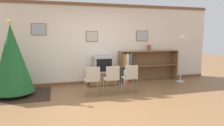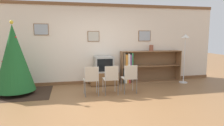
{
  "view_description": "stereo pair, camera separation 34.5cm",
  "coord_description": "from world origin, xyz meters",
  "px_view_note": "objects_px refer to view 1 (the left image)",
  "views": [
    {
      "loc": [
        -1.25,
        -4.45,
        1.65
      ],
      "look_at": [
        0.36,
        1.22,
        0.83
      ],
      "focal_mm": 32.0,
      "sensor_mm": 36.0,
      "label": 1
    },
    {
      "loc": [
        -0.92,
        -4.54,
        1.65
      ],
      "look_at": [
        0.36,
        1.22,
        0.83
      ],
      "focal_mm": 32.0,
      "sensor_mm": 36.0,
      "label": 2
    }
  ],
  "objects_px": {
    "christmas_tree": "(12,59)",
    "folding_chair_center": "(112,78)",
    "television": "(102,64)",
    "bookshelf": "(139,66)",
    "standing_lamp": "(182,46)",
    "tv_console": "(103,78)",
    "folding_chair_left": "(93,79)",
    "folding_chair_right": "(130,77)",
    "vase": "(149,48)"
  },
  "relations": [
    {
      "from": "tv_console",
      "to": "television",
      "type": "xyz_separation_m",
      "value": [
        0.0,
        -0.0,
        0.48
      ]
    },
    {
      "from": "television",
      "to": "folding_chair_right",
      "type": "distance_m",
      "value": 1.3
    },
    {
      "from": "folding_chair_right",
      "to": "bookshelf",
      "type": "distance_m",
      "value": 1.52
    },
    {
      "from": "folding_chair_left",
      "to": "television",
      "type": "bearing_deg",
      "value": 64.72
    },
    {
      "from": "bookshelf",
      "to": "vase",
      "type": "distance_m",
      "value": 0.73
    },
    {
      "from": "christmas_tree",
      "to": "bookshelf",
      "type": "relative_size",
      "value": 0.93
    },
    {
      "from": "standing_lamp",
      "to": "christmas_tree",
      "type": "bearing_deg",
      "value": -177.68
    },
    {
      "from": "christmas_tree",
      "to": "standing_lamp",
      "type": "height_order",
      "value": "christmas_tree"
    },
    {
      "from": "bookshelf",
      "to": "vase",
      "type": "relative_size",
      "value": 10.29
    },
    {
      "from": "television",
      "to": "standing_lamp",
      "type": "distance_m",
      "value": 2.86
    },
    {
      "from": "television",
      "to": "standing_lamp",
      "type": "relative_size",
      "value": 0.37
    },
    {
      "from": "tv_console",
      "to": "bookshelf",
      "type": "bearing_deg",
      "value": 4.87
    },
    {
      "from": "christmas_tree",
      "to": "bookshelf",
      "type": "height_order",
      "value": "christmas_tree"
    },
    {
      "from": "television",
      "to": "folding_chair_right",
      "type": "relative_size",
      "value": 0.75
    },
    {
      "from": "television",
      "to": "bookshelf",
      "type": "height_order",
      "value": "bookshelf"
    },
    {
      "from": "christmas_tree",
      "to": "folding_chair_left",
      "type": "height_order",
      "value": "christmas_tree"
    },
    {
      "from": "television",
      "to": "bookshelf",
      "type": "xyz_separation_m",
      "value": [
        1.37,
        0.12,
        -0.14
      ]
    },
    {
      "from": "folding_chair_center",
      "to": "standing_lamp",
      "type": "bearing_deg",
      "value": 16.93
    },
    {
      "from": "television",
      "to": "folding_chair_center",
      "type": "height_order",
      "value": "television"
    },
    {
      "from": "standing_lamp",
      "to": "folding_chair_left",
      "type": "bearing_deg",
      "value": -165.72
    },
    {
      "from": "folding_chair_left",
      "to": "christmas_tree",
      "type": "bearing_deg",
      "value": 163.02
    },
    {
      "from": "tv_console",
      "to": "folding_chair_right",
      "type": "bearing_deg",
      "value": -64.77
    },
    {
      "from": "christmas_tree",
      "to": "bookshelf",
      "type": "distance_m",
      "value": 4.06
    },
    {
      "from": "folding_chair_left",
      "to": "folding_chair_right",
      "type": "bearing_deg",
      "value": 0.0
    },
    {
      "from": "vase",
      "to": "tv_console",
      "type": "bearing_deg",
      "value": -176.96
    },
    {
      "from": "christmas_tree",
      "to": "bookshelf",
      "type": "bearing_deg",
      "value": 9.2
    },
    {
      "from": "folding_chair_center",
      "to": "bookshelf",
      "type": "distance_m",
      "value": 1.87
    },
    {
      "from": "folding_chair_center",
      "to": "vase",
      "type": "xyz_separation_m",
      "value": [
        1.72,
        1.25,
        0.74
      ]
    },
    {
      "from": "folding_chair_left",
      "to": "standing_lamp",
      "type": "bearing_deg",
      "value": 14.28
    },
    {
      "from": "folding_chair_center",
      "to": "folding_chair_right",
      "type": "bearing_deg",
      "value": 0.0
    },
    {
      "from": "christmas_tree",
      "to": "folding_chair_left",
      "type": "xyz_separation_m",
      "value": [
        2.06,
        -0.63,
        -0.55
      ]
    },
    {
      "from": "tv_console",
      "to": "vase",
      "type": "distance_m",
      "value": 1.98
    },
    {
      "from": "television",
      "to": "folding_chair_center",
      "type": "distance_m",
      "value": 1.18
    },
    {
      "from": "tv_console",
      "to": "standing_lamp",
      "type": "bearing_deg",
      "value": -6.35
    },
    {
      "from": "folding_chair_left",
      "to": "standing_lamp",
      "type": "height_order",
      "value": "standing_lamp"
    },
    {
      "from": "christmas_tree",
      "to": "folding_chair_center",
      "type": "distance_m",
      "value": 2.74
    },
    {
      "from": "folding_chair_left",
      "to": "bookshelf",
      "type": "distance_m",
      "value": 2.3
    },
    {
      "from": "folding_chair_right",
      "to": "bookshelf",
      "type": "height_order",
      "value": "bookshelf"
    },
    {
      "from": "folding_chair_right",
      "to": "tv_console",
      "type": "bearing_deg",
      "value": 115.23
    },
    {
      "from": "tv_console",
      "to": "vase",
      "type": "relative_size",
      "value": 4.39
    },
    {
      "from": "television",
      "to": "folding_chair_center",
      "type": "xyz_separation_m",
      "value": [
        -0.0,
        -1.15,
        -0.23
      ]
    },
    {
      "from": "folding_chair_center",
      "to": "television",
      "type": "bearing_deg",
      "value": 90.0
    },
    {
      "from": "folding_chair_right",
      "to": "standing_lamp",
      "type": "xyz_separation_m",
      "value": [
        2.24,
        0.85,
        0.82
      ]
    },
    {
      "from": "standing_lamp",
      "to": "vase",
      "type": "bearing_deg",
      "value": 159.31
    },
    {
      "from": "christmas_tree",
      "to": "vase",
      "type": "xyz_separation_m",
      "value": [
        4.32,
        0.62,
        0.19
      ]
    },
    {
      "from": "folding_chair_left",
      "to": "folding_chair_center",
      "type": "relative_size",
      "value": 1.0
    },
    {
      "from": "folding_chair_center",
      "to": "bookshelf",
      "type": "relative_size",
      "value": 0.38
    },
    {
      "from": "folding_chair_center",
      "to": "standing_lamp",
      "type": "xyz_separation_m",
      "value": [
        2.78,
        0.85,
        0.82
      ]
    },
    {
      "from": "tv_console",
      "to": "folding_chair_center",
      "type": "relative_size",
      "value": 1.14
    },
    {
      "from": "tv_console",
      "to": "folding_chair_right",
      "type": "height_order",
      "value": "folding_chair_right"
    }
  ]
}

